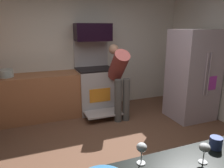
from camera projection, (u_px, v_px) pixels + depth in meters
The scene contains 11 objects.
ground_plane at pixel (115, 166), 2.81m from camera, with size 5.20×4.80×0.02m, color brown.
wall_back at pixel (75, 51), 4.58m from camera, with size 5.20×0.12×2.60m, color silver.
lower_cabinet_run at pixel (35, 97), 4.16m from camera, with size 2.40×0.60×0.90m, color #A76641.
oven_range at pixel (95, 88), 4.56m from camera, with size 0.76×1.04×1.51m.
microwave at pixel (93, 32), 4.34m from camera, with size 0.74×0.38×0.36m, color black.
refrigerator at pixel (193, 75), 4.13m from camera, with size 0.82×0.73×1.76m.
person_cook at pixel (119, 76), 4.09m from camera, with size 0.31×0.67×1.46m.
wine_glass_near at pixel (205, 148), 1.40m from camera, with size 0.07×0.07×0.14m.
wine_glass_far at pixel (142, 148), 1.39m from camera, with size 0.07×0.07×0.15m.
mug_coffee at pixel (216, 143), 1.58m from camera, with size 0.09×0.09×0.09m, color #384D95.
stock_pot at pixel (6, 73), 3.86m from camera, with size 0.27×0.27×0.14m, color #AFC2C4.
Camera 1 is at (-0.91, -2.25, 1.79)m, focal length 33.68 mm.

